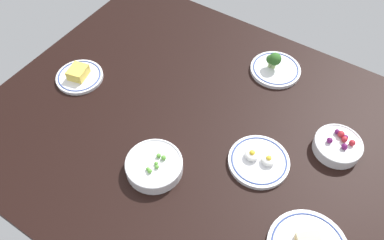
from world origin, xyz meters
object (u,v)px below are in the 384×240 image
Objects in this scene: plate_broccoli at (275,67)px; plate_cheese at (79,76)px; bowl_peas at (155,166)px; plate_eggs at (259,161)px; bowl_berries at (338,145)px.

plate_broccoli reaches higher than plate_cheese.
plate_eggs is at bearing -142.50° from bowl_peas.
plate_broccoli is 73.32cm from plate_cheese.
plate_broccoli reaches higher than bowl_berries.
bowl_peas is 0.92× the size of plate_eggs.
bowl_peas reaches higher than plate_eggs.
bowl_peas is at bearing 160.77° from plate_cheese.
bowl_peas is 0.94× the size of plate_broccoli.
bowl_peas is at bearing 37.50° from plate_eggs.
plate_eggs is 1.03× the size of plate_broccoli.
plate_broccoli is (13.50, -39.67, 0.59)cm from plate_eggs.
bowl_berries is (-44.61, -37.98, 0.03)cm from bowl_peas.
bowl_berries is at bearing -139.59° from bowl_peas.
plate_broccoli is at bearing -143.96° from plate_cheese.
bowl_berries is (-18.75, -18.14, 1.12)cm from plate_eggs.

